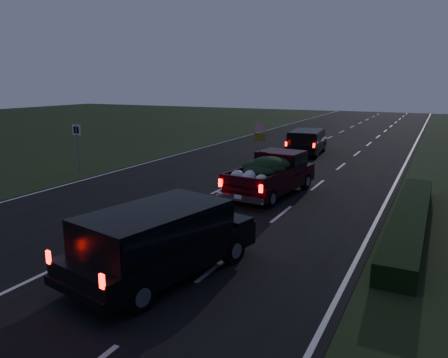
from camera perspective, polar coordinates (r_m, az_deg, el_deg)
The scene contains 7 objects.
ground at distance 15.23m, azimuth -8.65°, elevation -5.31°, with size 120.00×120.00×0.00m, color black.
road_asphalt at distance 15.23m, azimuth -8.65°, elevation -5.27°, with size 14.00×120.00×0.02m, color black.
hedge_row at distance 15.43m, azimuth 23.12°, elevation -4.80°, with size 1.00×10.00×0.60m, color black.
route_sign at distance 24.04m, azimuth -18.62°, elevation 4.82°, with size 0.55×0.08×2.50m.
pickup_truck at distance 18.26m, azimuth 6.26°, elevation 0.94°, with size 2.40×5.15×2.61m.
lead_suv at distance 28.71m, azimuth 10.75°, elevation 5.05°, with size 2.26×4.65×1.29m.
rear_suv at distance 10.62m, azimuth -8.53°, elevation -7.25°, with size 3.01×5.23×1.41m.
Camera 1 is at (8.44, -11.79, 4.65)m, focal length 35.00 mm.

